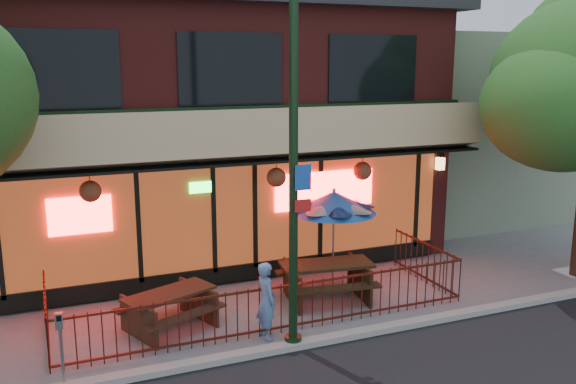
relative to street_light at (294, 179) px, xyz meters
name	(u,v)px	position (x,y,z in m)	size (l,w,h in m)	color
ground	(285,337)	(0.00, 0.40, -3.15)	(80.00, 80.00, 0.00)	gray
curb	(295,345)	(0.00, -0.10, -3.09)	(80.00, 0.25, 0.12)	#999993
restaurant_building	(191,99)	(0.00, 7.51, 0.98)	(12.96, 9.49, 8.05)	maroon
neighbor_building	(441,125)	(9.00, 8.10, -0.15)	(6.00, 7.00, 6.00)	slate
patio_fence	(275,297)	(0.00, 0.91, -2.52)	(8.44, 2.62, 1.00)	#45160E
street_light	(294,179)	(0.00, 0.00, 0.00)	(0.43, 0.32, 7.00)	black
picnic_table_left	(170,305)	(-1.96, 1.62, -2.65)	(2.16, 1.93, 0.76)	#402417
picnic_table_right	(326,276)	(1.54, 1.80, -2.59)	(2.20, 1.81, 0.86)	#302211
patio_umbrella	(334,202)	(2.20, 2.80, -1.20)	(2.00, 2.00, 2.28)	gray
pedestrian	(266,301)	(-0.34, 0.50, -2.39)	(0.55, 0.36, 1.51)	#5274A4
parking_meter_near	(60,338)	(-4.00, 0.00, -2.26)	(0.12, 0.11, 1.31)	gray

